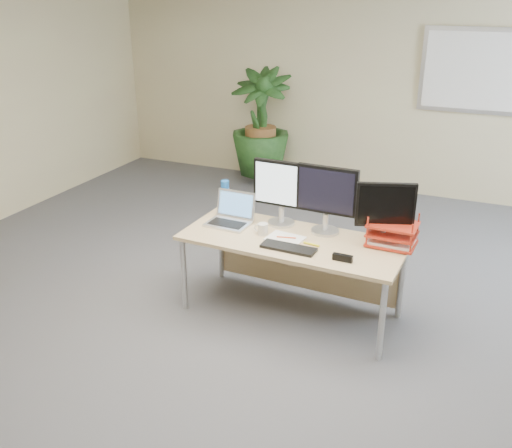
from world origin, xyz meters
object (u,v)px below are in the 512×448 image
at_px(desk, 296,250).
at_px(laptop, 231,216).
at_px(floor_plant, 261,128).
at_px(monitor_right, 327,195).
at_px(monitor_left, 282,189).

xyz_separation_m(desk, laptop, (-0.57, 0.01, 0.19)).
bearing_deg(desk, floor_plant, 118.24).
height_order(floor_plant, laptop, floor_plant).
height_order(desk, laptop, laptop).
bearing_deg(desk, monitor_right, 34.09).
bearing_deg(monitor_right, desk, -145.91).
bearing_deg(monitor_right, floor_plant, 122.36).
bearing_deg(monitor_left, desk, -38.54).
bearing_deg(laptop, monitor_left, 19.22).
xyz_separation_m(floor_plant, monitor_right, (1.69, -2.66, 0.21)).
bearing_deg(desk, monitor_left, 141.46).
relative_size(desk, laptop, 4.94).
relative_size(monitor_left, laptop, 1.51).
bearing_deg(monitor_left, laptop, -160.78).
height_order(desk, monitor_left, monitor_left).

